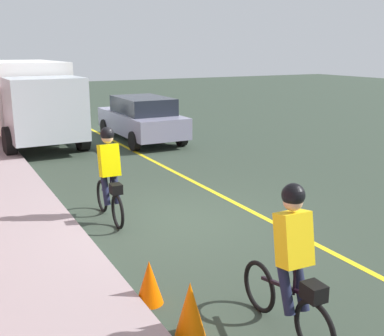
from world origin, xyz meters
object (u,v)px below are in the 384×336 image
traffic_cone_near (149,282)px  box_truck_background (28,98)px  traffic_cone_far (190,309)px  cyclist_lead (109,175)px  patrol_sedan (142,118)px  cyclist_follow (291,263)px

traffic_cone_near → box_truck_background: bearing=-3.0°
traffic_cone_far → traffic_cone_near: bearing=8.2°
cyclist_lead → patrol_sedan: (7.30, -3.60, -0.09)m
cyclist_lead → traffic_cone_near: 3.26m
traffic_cone_near → traffic_cone_far: size_ratio=0.88×
cyclist_lead → box_truck_background: box_truck_background is taller
cyclist_follow → patrol_sedan: 12.25m
traffic_cone_near → traffic_cone_far: (-0.89, -0.13, 0.04)m
traffic_cone_far → cyclist_follow: bearing=-117.7°
cyclist_follow → traffic_cone_near: cyclist_follow is taller
patrol_sedan → traffic_cone_far: size_ratio=6.51×
traffic_cone_far → patrol_sedan: bearing=-19.4°
patrol_sedan → traffic_cone_near: (-10.46, 4.13, -0.53)m
patrol_sedan → traffic_cone_near: bearing=158.3°
cyclist_lead → traffic_cone_near: bearing=172.3°
box_truck_background → traffic_cone_near: size_ratio=11.42×
traffic_cone_near → patrol_sedan: bearing=-21.6°
patrol_sedan → traffic_cone_near: size_ratio=7.43×
patrol_sedan → traffic_cone_far: bearing=160.5°
cyclist_lead → patrol_sedan: 8.14m
patrol_sedan → traffic_cone_far: patrol_sedan is taller
cyclist_lead → traffic_cone_near: cyclist_lead is taller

